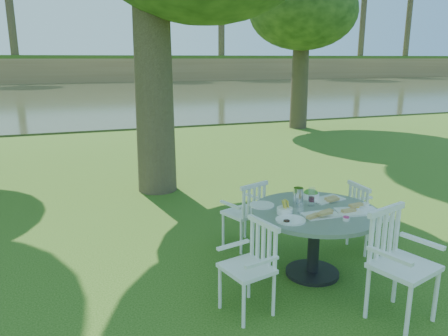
# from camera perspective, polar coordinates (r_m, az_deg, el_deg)

# --- Properties ---
(ground) EXTENTS (140.00, 140.00, 0.00)m
(ground) POSITION_cam_1_polar(r_m,az_deg,el_deg) (5.74, 0.69, -8.72)
(ground) COLOR #20430E
(ground) RESTS_ON ground
(table) EXTENTS (1.31, 1.31, 0.72)m
(table) POSITION_cam_1_polar(r_m,az_deg,el_deg) (4.64, 11.77, -7.15)
(table) COLOR black
(table) RESTS_ON ground
(chair_ne) EXTENTS (0.39, 0.42, 0.82)m
(chair_ne) POSITION_cam_1_polar(r_m,az_deg,el_deg) (5.41, 17.83, -5.45)
(chair_ne) COLOR white
(chair_ne) RESTS_ON ground
(chair_nw) EXTENTS (0.53, 0.51, 0.82)m
(chair_nw) POSITION_cam_1_polar(r_m,az_deg,el_deg) (5.21, 3.17, -5.46)
(chair_nw) COLOR white
(chair_nw) RESTS_ON ground
(chair_sw) EXTENTS (0.48, 0.50, 0.83)m
(chair_sw) POSITION_cam_1_polar(r_m,az_deg,el_deg) (3.98, 3.98, -11.87)
(chair_sw) COLOR white
(chair_sw) RESTS_ON ground
(chair_se) EXTENTS (0.61, 0.58, 0.98)m
(chair_se) POSITION_cam_1_polar(r_m,az_deg,el_deg) (4.13, 21.40, -10.56)
(chair_se) COLOR white
(chair_se) RESTS_ON ground
(tableware) EXTENTS (1.19, 0.84, 0.21)m
(tableware) POSITION_cam_1_polar(r_m,az_deg,el_deg) (4.62, 11.18, -4.71)
(tableware) COLOR white
(tableware) RESTS_ON table
(river) EXTENTS (100.00, 28.00, 0.12)m
(river) POSITION_cam_1_polar(r_m,az_deg,el_deg) (28.10, -16.19, 9.04)
(river) COLOR #2F3620
(river) RESTS_ON ground
(far_bank) EXTENTS (100.00, 18.00, 15.20)m
(far_bank) POSITION_cam_1_polar(r_m,az_deg,el_deg) (46.39, -18.18, 19.69)
(far_bank) COLOR olive
(far_bank) RESTS_ON ground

